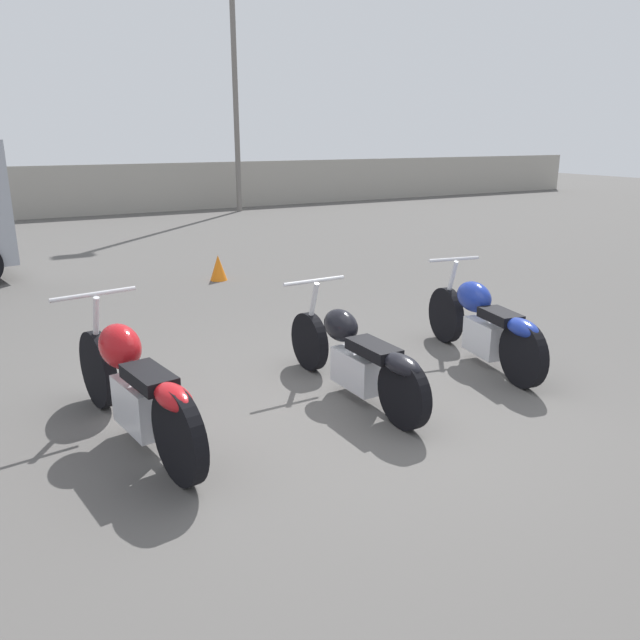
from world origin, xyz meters
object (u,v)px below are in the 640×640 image
object	(u,v)px
motorcycle_slot_0	(134,386)
motorcycle_slot_2	(484,323)
traffic_cone_near	(218,268)
light_pole_left	(233,33)
motorcycle_slot_1	(355,356)

from	to	relation	value
motorcycle_slot_0	motorcycle_slot_2	world-z (taller)	motorcycle_slot_0
motorcycle_slot_0	traffic_cone_near	size ratio (longest dim) A/B	5.43
motorcycle_slot_2	light_pole_left	bearing A→B (deg)	88.35
motorcycle_slot_1	motorcycle_slot_0	bearing A→B (deg)	175.47
motorcycle_slot_0	traffic_cone_near	xyz separation A→B (m)	(2.49, 5.01, -0.25)
light_pole_left	motorcycle_slot_0	size ratio (longest dim) A/B	3.90
light_pole_left	traffic_cone_near	world-z (taller)	light_pole_left
motorcycle_slot_0	traffic_cone_near	world-z (taller)	motorcycle_slot_0
light_pole_left	motorcycle_slot_2	bearing A→B (deg)	-101.73
light_pole_left	motorcycle_slot_0	bearing A→B (deg)	-114.82
motorcycle_slot_0	motorcycle_slot_1	distance (m)	1.92
motorcycle_slot_1	traffic_cone_near	world-z (taller)	motorcycle_slot_1
motorcycle_slot_0	motorcycle_slot_1	xyz separation A→B (m)	(1.92, -0.10, -0.07)
light_pole_left	motorcycle_slot_2	xyz separation A→B (m)	(-2.88, -13.87, -4.68)
motorcycle_slot_1	motorcycle_slot_2	xyz separation A→B (m)	(1.63, 0.12, 0.03)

